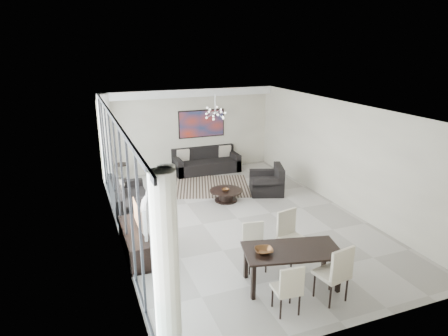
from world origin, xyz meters
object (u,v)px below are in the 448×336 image
tv_console (136,242)px  dining_table (292,254)px  sofa_main (206,164)px  coffee_table (226,195)px  television (141,215)px

tv_console → dining_table: bearing=-41.2°
sofa_main → dining_table: sofa_main is taller
coffee_table → dining_table: size_ratio=0.49×
coffee_table → television: (-2.76, -2.14, 0.70)m
coffee_table → dining_table: bearing=-95.2°
tv_console → sofa_main: bearing=56.6°
sofa_main → television: size_ratio=1.98×
coffee_table → dining_table: dining_table is taller
coffee_table → sofa_main: size_ratio=0.41×
tv_console → dining_table: dining_table is taller
television → dining_table: (2.37, -2.21, -0.23)m
television → dining_table: size_ratio=0.60×
sofa_main → dining_table: bearing=-95.9°
dining_table → sofa_main: bearing=84.1°
sofa_main → tv_console: sofa_main is taller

